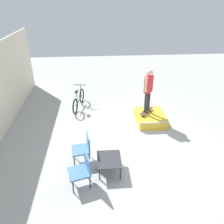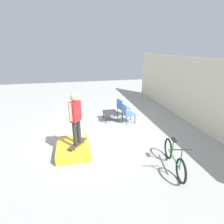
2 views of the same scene
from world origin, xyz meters
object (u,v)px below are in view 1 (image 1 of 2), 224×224
patio_chair_right (84,147)px  bicycle (79,100)px  skate_ramp_box (150,118)px  skateboard_on_ramp (146,111)px  coffee_table (109,160)px  person_skater (148,88)px  patio_chair_left (82,169)px

patio_chair_right → bicycle: size_ratio=0.53×
skate_ramp_box → bicycle: (1.45, 2.87, 0.19)m
skateboard_on_ramp → skate_ramp_box: bearing=-89.8°
coffee_table → person_skater: bearing=-31.5°
coffee_table → skate_ramp_box: bearing=-35.1°
person_skater → coffee_table: (-2.69, 1.65, -1.03)m
patio_chair_right → bicycle: bearing=177.1°
skate_ramp_box → person_skater: size_ratio=0.79×
coffee_table → patio_chair_right: bearing=56.4°
coffee_table → patio_chair_right: (0.48, 0.72, 0.14)m
skateboard_on_ramp → patio_chair_right: bearing=170.8°
patio_chair_left → patio_chair_right: 0.92m
person_skater → patio_chair_right: size_ratio=1.82×
skate_ramp_box → bicycle: bicycle is taller
skate_ramp_box → coffee_table: bearing=144.9°
skate_ramp_box → patio_chair_left: patio_chair_left is taller
skate_ramp_box → patio_chair_left: bearing=140.0°
skate_ramp_box → patio_chair_right: patio_chair_right is taller
coffee_table → patio_chair_left: patio_chair_left is taller
coffee_table → bicycle: size_ratio=0.46×
skateboard_on_ramp → bicycle: (1.33, 2.72, -0.06)m
patio_chair_left → bicycle: (4.46, 0.34, -0.16)m
skateboard_on_ramp → person_skater: 0.99m
patio_chair_right → person_skater: bearing=124.5°
skate_ramp_box → patio_chair_left: (-3.01, 2.53, 0.35)m
skate_ramp_box → person_skater: bearing=52.3°
skateboard_on_ramp → bicycle: size_ratio=0.45×
coffee_table → patio_chair_right: patio_chair_right is taller
patio_chair_left → skate_ramp_box: bearing=123.8°
skate_ramp_box → skateboard_on_ramp: bearing=52.3°
skateboard_on_ramp → patio_chair_left: 3.94m
person_skater → coffee_table: 3.33m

